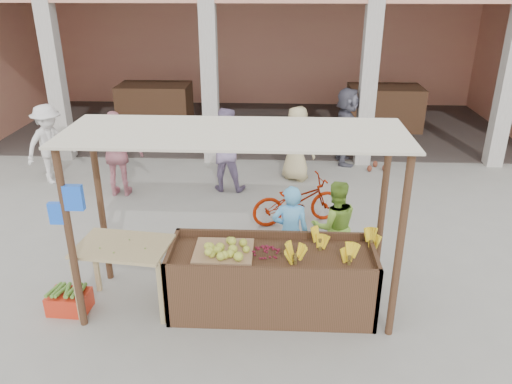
# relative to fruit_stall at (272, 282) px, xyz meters

# --- Properties ---
(ground) EXTENTS (60.00, 60.00, 0.00)m
(ground) POSITION_rel_fruit_stall_xyz_m (-0.50, 0.00, -0.40)
(ground) COLOR gray
(ground) RESTS_ON ground
(market_building) EXTENTS (14.40, 6.40, 4.20)m
(market_building) POSITION_rel_fruit_stall_xyz_m (-0.45, 8.93, 2.30)
(market_building) COLOR tan
(market_building) RESTS_ON ground
(fruit_stall) EXTENTS (2.60, 0.95, 0.80)m
(fruit_stall) POSITION_rel_fruit_stall_xyz_m (0.00, 0.00, 0.00)
(fruit_stall) COLOR #4A2C1D
(fruit_stall) RESTS_ON ground
(stall_awning) EXTENTS (4.09, 1.35, 2.39)m
(stall_awning) POSITION_rel_fruit_stall_xyz_m (-0.51, 0.06, 1.58)
(stall_awning) COLOR #4A2C1D
(stall_awning) RESTS_ON ground
(banana_heap) EXTENTS (1.12, 0.61, 0.20)m
(banana_heap) POSITION_rel_fruit_stall_xyz_m (0.75, 0.02, 0.50)
(banana_heap) COLOR yellow
(banana_heap) RESTS_ON fruit_stall
(melon_tray) EXTENTS (0.74, 0.64, 0.20)m
(melon_tray) POSITION_rel_fruit_stall_xyz_m (-0.61, -0.01, 0.49)
(melon_tray) COLOR #98724E
(melon_tray) RESTS_ON fruit_stall
(berry_heap) EXTENTS (0.44, 0.36, 0.14)m
(berry_heap) POSITION_rel_fruit_stall_xyz_m (-0.08, 0.00, 0.47)
(berry_heap) COLOR maroon
(berry_heap) RESTS_ON fruit_stall
(side_table) EXTENTS (1.23, 0.89, 0.93)m
(side_table) POSITION_rel_fruit_stall_xyz_m (-1.88, -0.05, 0.38)
(side_table) COLOR tan
(side_table) RESTS_ON ground
(papaya_pile) EXTENTS (0.72, 0.41, 0.20)m
(papaya_pile) POSITION_rel_fruit_stall_xyz_m (-1.88, -0.05, 0.63)
(papaya_pile) COLOR #42862B
(papaya_pile) RESTS_ON side_table
(red_crate) EXTENTS (0.53, 0.39, 0.27)m
(red_crate) POSITION_rel_fruit_stall_xyz_m (-2.63, -0.19, -0.27)
(red_crate) COLOR red
(red_crate) RESTS_ON ground
(plantain_bundle) EXTENTS (0.41, 0.29, 0.08)m
(plantain_bundle) POSITION_rel_fruit_stall_xyz_m (-2.63, -0.19, -0.09)
(plantain_bundle) COLOR #53812E
(plantain_bundle) RESTS_ON red_crate
(produce_sacks) EXTENTS (0.77, 0.72, 0.59)m
(produce_sacks) POSITION_rel_fruit_stall_xyz_m (2.27, 5.17, -0.11)
(produce_sacks) COLOR maroon
(produce_sacks) RESTS_ON ground
(vendor_blue) EXTENTS (0.57, 0.42, 1.53)m
(vendor_blue) POSITION_rel_fruit_stall_xyz_m (0.24, 0.75, 0.36)
(vendor_blue) COLOR #5AB3F1
(vendor_blue) RESTS_ON ground
(vendor_green) EXTENTS (0.76, 0.51, 1.48)m
(vendor_green) POSITION_rel_fruit_stall_xyz_m (0.89, 1.02, 0.34)
(vendor_green) COLOR #7FAF36
(vendor_green) RESTS_ON ground
(motorcycle) EXTENTS (1.06, 1.78, 0.88)m
(motorcycle) POSITION_rel_fruit_stall_xyz_m (0.40, 2.49, 0.04)
(motorcycle) COLOR #931B02
(motorcycle) RESTS_ON ground
(shopper_a) EXTENTS (1.13, 1.27, 1.79)m
(shopper_a) POSITION_rel_fruit_stall_xyz_m (-4.67, 4.17, 0.50)
(shopper_a) COLOR silver
(shopper_a) RESTS_ON ground
(shopper_b) EXTENTS (1.07, 0.58, 1.81)m
(shopper_b) POSITION_rel_fruit_stall_xyz_m (-3.06, 3.56, 0.51)
(shopper_b) COLOR #CD808C
(shopper_b) RESTS_ON ground
(shopper_c) EXTENTS (1.01, 0.91, 1.76)m
(shopper_c) POSITION_rel_fruit_stall_xyz_m (0.44, 4.55, 0.48)
(shopper_c) COLOR tan
(shopper_c) RESTS_ON ground
(shopper_d) EXTENTS (0.77, 1.74, 1.86)m
(shopper_d) POSITION_rel_fruit_stall_xyz_m (1.59, 5.61, 0.53)
(shopper_d) COLOR #52505E
(shopper_d) RESTS_ON ground
(shopper_f) EXTENTS (0.94, 0.60, 1.85)m
(shopper_f) POSITION_rel_fruit_stall_xyz_m (-1.01, 3.94, 0.52)
(shopper_f) COLOR slate
(shopper_f) RESTS_ON ground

